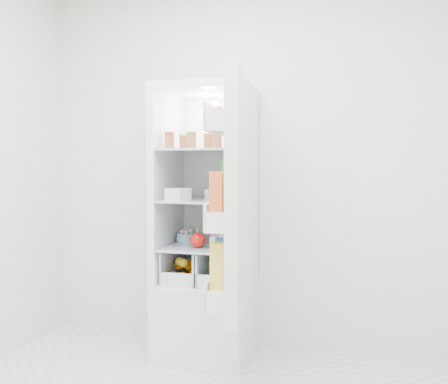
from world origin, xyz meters
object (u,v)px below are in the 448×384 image
(refrigerator, at_px, (209,256))
(red_cabbage, at_px, (222,234))
(mushroom_bowl, at_px, (187,238))
(fridge_door, at_px, (233,201))

(refrigerator, bearing_deg, red_cabbage, -42.51)
(mushroom_bowl, height_order, fridge_door, fridge_door)
(fridge_door, bearing_deg, refrigerator, 20.68)
(red_cabbage, xyz_separation_m, mushroom_bowl, (-0.29, 0.14, -0.06))
(refrigerator, bearing_deg, fridge_door, -61.85)
(red_cabbage, relative_size, mushroom_bowl, 1.29)
(fridge_door, bearing_deg, red_cabbage, 14.74)
(refrigerator, xyz_separation_m, red_cabbage, (0.13, -0.12, 0.17))
(mushroom_bowl, bearing_deg, red_cabbage, -24.93)
(red_cabbage, bearing_deg, refrigerator, 137.49)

